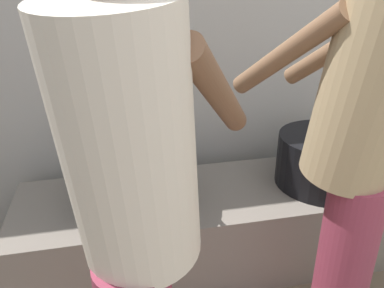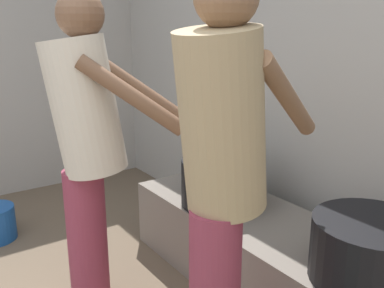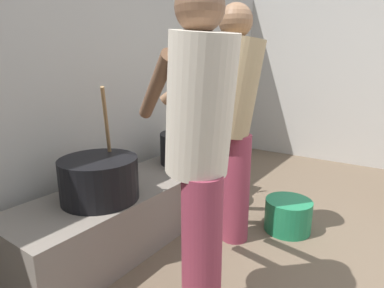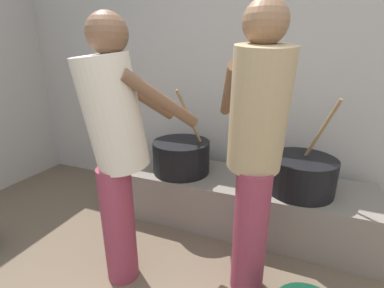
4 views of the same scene
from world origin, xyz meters
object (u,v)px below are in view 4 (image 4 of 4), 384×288
cook_in_cream_shirt (116,143)px  cook_in_tan_shirt (256,142)px  cooking_pot_secondary (301,174)px  cooking_pot_main (181,156)px

cook_in_cream_shirt → cook_in_tan_shirt: bearing=16.1°
cooking_pot_secondary → cook_in_cream_shirt: (-1.02, -0.80, 0.36)m
cooking_pot_secondary → cook_in_cream_shirt: size_ratio=0.45×
cooking_pot_main → cook_in_tan_shirt: bearing=-39.6°
cooking_pot_secondary → cook_in_cream_shirt: cook_in_cream_shirt is taller
cooking_pot_secondary → cook_in_cream_shirt: 1.35m
cooking_pot_main → cook_in_tan_shirt: (0.70, -0.58, 0.39)m
cook_in_cream_shirt → cook_in_tan_shirt: cook_in_tan_shirt is taller
cooking_pot_main → cook_in_tan_shirt: 0.99m
cook_in_tan_shirt → cooking_pot_secondary: bearing=65.1°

